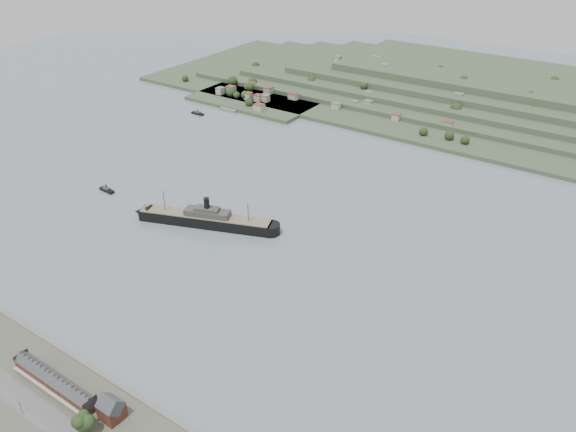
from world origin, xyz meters
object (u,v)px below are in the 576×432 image
Objects in this scene: gabled_building at (111,408)px; terrace_row at (55,382)px; tugboat at (107,190)px; fig_tree at (83,422)px; steamship at (202,219)px.

terrace_row is at bearing -173.88° from gabled_building.
fig_tree reaches higher than tugboat.
fig_tree is (-3.73, -13.08, 1.18)m from gabled_building.
tugboat is (-152.22, 159.72, -5.17)m from terrace_row.
fig_tree is at bearing -42.22° from tugboat.
tugboat is 251.26m from fig_tree.
terrace_row is 37.74m from gabled_building.
terrace_row is at bearing 164.99° from fig_tree.
tugboat is at bearing 133.62° from terrace_row.
steamship is at bearing 2.66° from tugboat.
steamship is 7.29× the size of tugboat.
gabled_building is at bearing -39.37° from tugboat.
terrace_row is at bearing -73.14° from steamship.
steamship is 192.66m from fig_tree.
tugboat is at bearing -177.34° from steamship.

